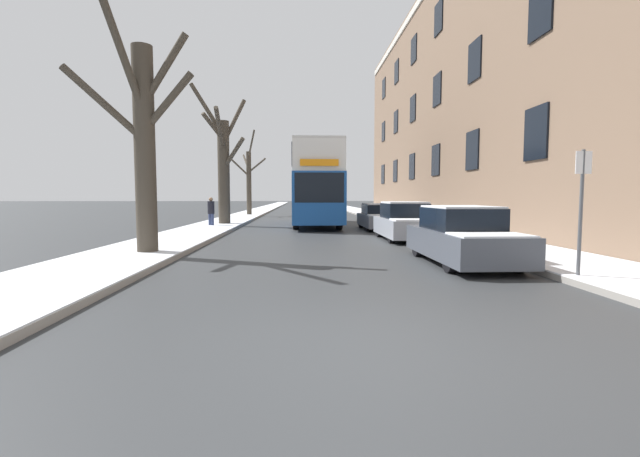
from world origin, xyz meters
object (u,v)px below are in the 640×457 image
object	(u,v)px
street_sign_post	(581,207)
bare_tree_left_1	(223,164)
pedestrian_left_sidewalk	(211,211)
double_decker_bus	(315,182)
bare_tree_left_0	(144,141)
parked_car_0	(462,237)
bare_tree_left_2	(249,179)
parked_car_1	(405,222)
parked_car_2	(380,217)

from	to	relation	value
street_sign_post	bare_tree_left_1	bearing A→B (deg)	120.46
pedestrian_left_sidewalk	street_sign_post	size ratio (longest dim) A/B	0.64
bare_tree_left_1	double_decker_bus	bearing A→B (deg)	3.54
bare_tree_left_0	parked_car_0	bearing A→B (deg)	-10.10
bare_tree_left_2	double_decker_bus	distance (m)	13.29
bare_tree_left_1	bare_tree_left_2	size ratio (longest dim) A/B	1.15
bare_tree_left_2	parked_car_0	bearing A→B (deg)	-72.22
street_sign_post	bare_tree_left_0	bearing A→B (deg)	157.39
bare_tree_left_2	pedestrian_left_sidewalk	xyz separation A→B (m)	(-0.41, -13.99, -2.27)
parked_car_0	pedestrian_left_sidewalk	world-z (taller)	pedestrian_left_sidewalk
pedestrian_left_sidewalk	street_sign_post	bearing A→B (deg)	-24.44
double_decker_bus	parked_car_1	distance (m)	9.36
bare_tree_left_1	street_sign_post	xyz separation A→B (m)	(9.91, -16.86, -2.09)
bare_tree_left_0	double_decker_bus	bearing A→B (deg)	68.14
bare_tree_left_2	parked_car_2	xyz separation A→B (m)	(8.57, -15.33, -2.56)
bare_tree_left_2	double_decker_bus	world-z (taller)	bare_tree_left_2
parked_car_0	pedestrian_left_sidewalk	bearing A→B (deg)	125.16
double_decker_bus	parked_car_1	world-z (taller)	double_decker_bus
street_sign_post	double_decker_bus	bearing A→B (deg)	104.96
parked_car_2	bare_tree_left_2	bearing A→B (deg)	119.21
parked_car_0	pedestrian_left_sidewalk	distance (m)	15.60
bare_tree_left_2	bare_tree_left_1	bearing A→B (deg)	-89.91
bare_tree_left_1	street_sign_post	distance (m)	19.66
bare_tree_left_1	bare_tree_left_0	bearing A→B (deg)	-89.69
double_decker_bus	parked_car_0	xyz separation A→B (m)	(3.24, -14.60, -1.90)
bare_tree_left_2	parked_car_1	bearing A→B (deg)	-67.53
double_decker_bus	pedestrian_left_sidewalk	bearing A→B (deg)	-162.23
parked_car_0	parked_car_2	size ratio (longest dim) A/B	1.02
bare_tree_left_0	double_decker_bus	world-z (taller)	bare_tree_left_0
bare_tree_left_1	parked_car_0	world-z (taller)	bare_tree_left_1
pedestrian_left_sidewalk	bare_tree_left_0	bearing A→B (deg)	-55.89
bare_tree_left_0	street_sign_post	distance (m)	10.81
bare_tree_left_1	parked_car_0	size ratio (longest dim) A/B	1.86
bare_tree_left_1	bare_tree_left_2	world-z (taller)	bare_tree_left_1
parked_car_1	bare_tree_left_0	bearing A→B (deg)	-152.05
bare_tree_left_0	street_sign_post	bearing A→B (deg)	-22.61
bare_tree_left_1	double_decker_bus	size ratio (longest dim) A/B	0.79
street_sign_post	bare_tree_left_2	bearing A→B (deg)	108.70
bare_tree_left_2	street_sign_post	world-z (taller)	bare_tree_left_2
bare_tree_left_2	pedestrian_left_sidewalk	bearing A→B (deg)	-91.68
bare_tree_left_0	pedestrian_left_sidewalk	bearing A→B (deg)	92.54
parked_car_2	double_decker_bus	bearing A→B (deg)	135.46
bare_tree_left_0	bare_tree_left_2	bearing A→B (deg)	90.20
parked_car_1	street_sign_post	size ratio (longest dim) A/B	1.56
bare_tree_left_2	bare_tree_left_0	bearing A→B (deg)	-89.80
bare_tree_left_1	parked_car_1	bearing A→B (deg)	-43.97
parked_car_1	street_sign_post	bearing A→B (deg)	-81.04
double_decker_bus	bare_tree_left_1	bearing A→B (deg)	-176.46
pedestrian_left_sidewalk	double_decker_bus	bearing A→B (deg)	49.35
street_sign_post	parked_car_1	bearing A→B (deg)	98.96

